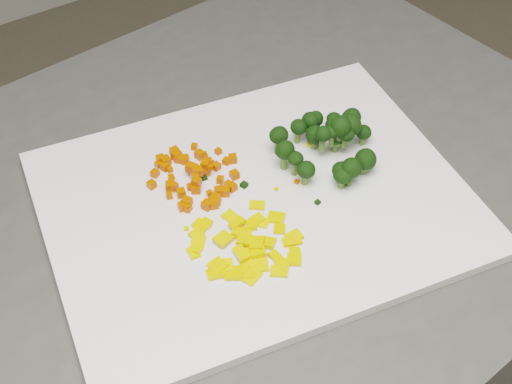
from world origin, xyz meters
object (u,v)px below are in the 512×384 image
pepper_pile (244,235)px  broccoli_pile (329,134)px  cutting_board (256,202)px  carrot_pile (195,170)px

pepper_pile → broccoli_pile: 0.16m
cutting_board → pepper_pile: 0.06m
pepper_pile → broccoli_pile: bearing=20.9°
cutting_board → carrot_pile: size_ratio=4.50×
pepper_pile → broccoli_pile: size_ratio=0.97×
pepper_pile → broccoli_pile: (0.15, 0.06, 0.02)m
broccoli_pile → carrot_pile: bearing=162.3°
pepper_pile → broccoli_pile: broccoli_pile is taller
cutting_board → pepper_pile: pepper_pile is taller
carrot_pile → broccoli_pile: bearing=-17.7°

